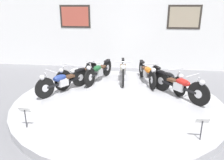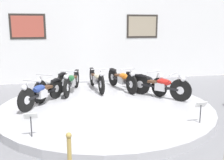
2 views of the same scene
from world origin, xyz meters
TOP-DOWN VIEW (x-y plane):
  - ground_plane at (0.00, 0.00)m, footprint 60.00×60.00m
  - display_platform at (0.00, 0.00)m, footprint 5.92×5.92m
  - back_wall at (0.00, 4.25)m, footprint 14.00×0.22m
  - motorcycle_blue at (-1.77, 0.33)m, footprint 1.14×1.68m
  - motorcycle_silver at (-1.51, 1.05)m, footprint 1.01×1.80m
  - motorcycle_green at (-0.86, 1.56)m, footprint 0.70×1.93m
  - motorcycle_cream at (0.00, 1.74)m, footprint 0.54×2.01m
  - motorcycle_orange at (0.86, 1.56)m, footprint 0.65×1.95m
  - motorcycle_black at (1.51, 1.04)m, footprint 0.89×1.78m
  - motorcycle_red at (1.78, 0.34)m, footprint 1.39×1.54m
  - info_placard_front_left at (-1.87, -1.82)m, footprint 0.26×0.11m
  - info_placard_front_centre at (1.87, -1.82)m, footprint 0.26×0.11m

SIDE VIEW (x-z plane):
  - ground_plane at x=0.00m, z-range 0.00..0.00m
  - display_platform at x=0.00m, z-range 0.00..0.20m
  - info_placard_front_left at x=-1.87m, z-range 0.31..0.82m
  - info_placard_front_centre at x=1.87m, z-range 0.31..0.82m
  - motorcycle_black at x=1.51m, z-range 0.18..0.95m
  - motorcycle_blue at x=-1.77m, z-range 0.18..0.97m
  - motorcycle_green at x=-0.86m, z-range 0.18..0.98m
  - motorcycle_orange at x=0.86m, z-range 0.18..0.99m
  - motorcycle_cream at x=0.00m, z-range 0.19..0.99m
  - motorcycle_red at x=1.78m, z-range 0.19..1.00m
  - motorcycle_silver at x=-1.51m, z-range 0.19..1.00m
  - back_wall at x=0.00m, z-range 0.00..4.25m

